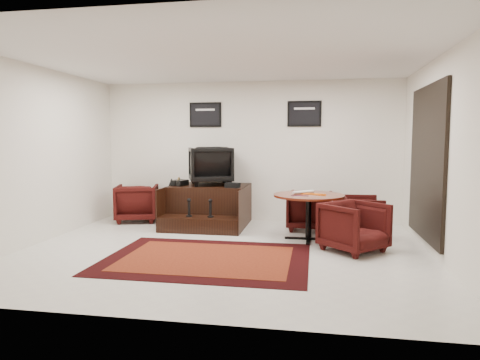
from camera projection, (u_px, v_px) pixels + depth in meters
name	position (u px, v px, depth m)	size (l,w,h in m)	color
ground	(223.00, 251.00, 6.34)	(6.00, 6.00, 0.00)	silver
room_shell	(252.00, 130.00, 6.22)	(6.02, 5.02, 2.81)	white
area_rug	(207.00, 258.00, 5.91)	(2.80, 2.10, 0.01)	black
shine_podium	(209.00, 207.00, 8.25)	(1.48, 1.53, 0.76)	black
shine_chair	(210.00, 164.00, 8.32)	(0.80, 0.75, 0.83)	black
shoes_pair	(180.00, 183.00, 8.20)	(0.30, 0.35, 0.11)	black
polish_kit	(233.00, 185.00, 7.86)	(0.25, 0.17, 0.09)	black
umbrella_black	(165.00, 201.00, 8.30)	(0.34, 0.13, 0.93)	black
umbrella_hooked	(166.00, 201.00, 8.35)	(0.33, 0.12, 0.89)	black
armchair_side	(137.00, 201.00, 8.62)	(0.80, 0.75, 0.82)	black
meeting_table	(309.00, 200.00, 6.99)	(1.15, 1.15, 0.75)	#4E150B
table_chair_back	(310.00, 209.00, 7.79)	(0.76, 0.71, 0.78)	black
table_chair_window	(358.00, 214.00, 7.24)	(0.75, 0.70, 0.77)	black
table_chair_corner	(354.00, 224.00, 6.28)	(0.78, 0.73, 0.81)	black
paper_roll	(303.00, 192.00, 7.09)	(0.05, 0.05, 0.42)	silver
table_clutter	(311.00, 194.00, 6.96)	(0.57, 0.35, 0.01)	orange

